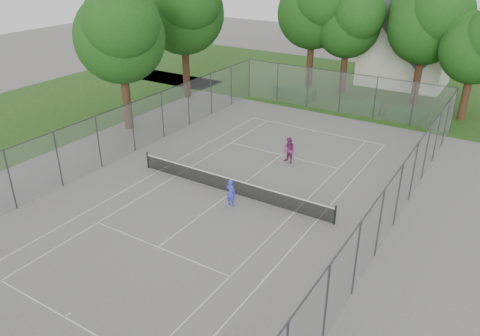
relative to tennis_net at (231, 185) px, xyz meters
The scene contains 18 objects.
ground 0.51m from the tennis_net, ahead, with size 120.00×120.00×0.00m, color slate.
grass_far 26.00m from the tennis_net, 90.00° to the left, with size 60.00×20.00×0.00m, color #214513.
grass_left 22.01m from the tennis_net, behind, with size 16.00×40.00×0.00m, color #214513.
court_markings 0.50m from the tennis_net, ahead, with size 11.03×23.83×0.01m.
tennis_net is the anchor object (origin of this frame).
perimeter_fence 1.30m from the tennis_net, ahead, with size 18.08×34.08×3.52m.
tree_far_left 24.78m from the tennis_net, 103.49° to the left, with size 7.79×7.11×11.20m.
tree_far_midleft 24.00m from the tennis_net, 94.92° to the left, with size 6.85×6.26×9.85m.
tree_far_midright 24.54m from the tennis_net, 78.01° to the left, with size 7.36×6.72×10.58m.
tree_far_right 23.38m from the tennis_net, 65.84° to the left, with size 6.26×5.71×8.99m.
tree_side_back 20.87m from the tennis_net, 135.22° to the left, with size 8.31×7.59×11.95m.
tree_side_front 15.05m from the tennis_net, 159.70° to the left, with size 7.59×6.93×10.91m.
hedge_left 19.31m from the tennis_net, 105.13° to the left, with size 4.00×1.20×1.00m, color #184315.
hedge_mid 18.13m from the tennis_net, 85.03° to the left, with size 3.37×0.96×1.06m, color #184315.
hedge_right 18.79m from the tennis_net, 72.95° to the left, with size 3.11×1.14×0.93m, color #184315.
house 29.42m from the tennis_net, 85.76° to the left, with size 8.19×6.35×10.20m.
girl_player 1.46m from the tennis_net, 56.83° to the right, with size 0.58×0.38×1.58m, color #3B3ADA.
woman_player 5.64m from the tennis_net, 80.11° to the left, with size 0.85×0.66×1.75m, color #7C2962.
Camera 1 is at (13.15, -20.01, 13.13)m, focal length 35.00 mm.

